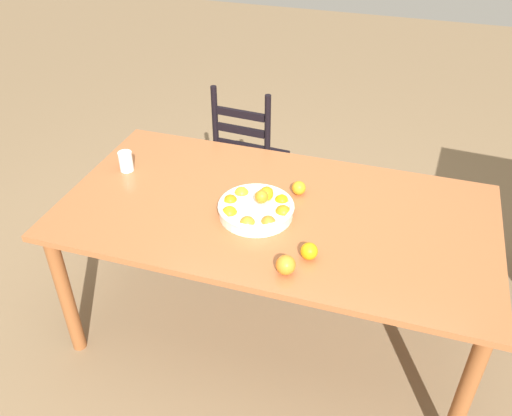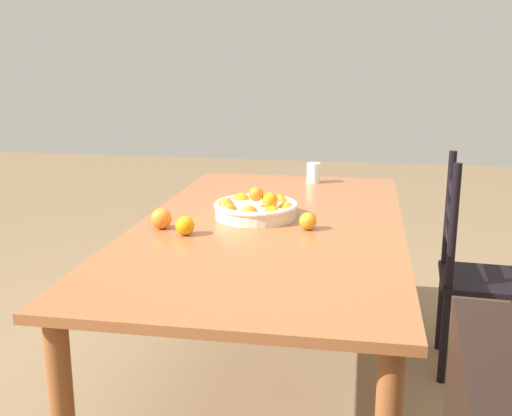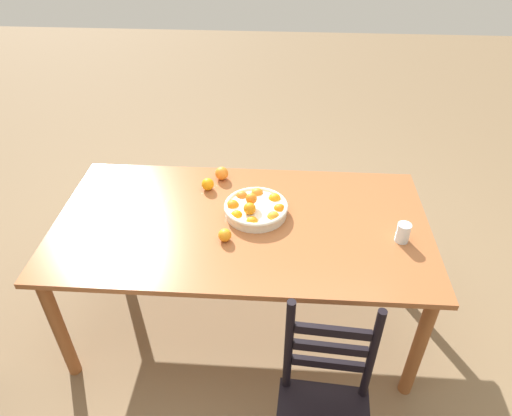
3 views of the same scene
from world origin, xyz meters
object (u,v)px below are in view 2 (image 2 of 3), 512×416
at_px(fruit_bowl, 256,208).
at_px(orange_loose_2, 308,221).
at_px(orange_loose_0, 185,226).
at_px(orange_loose_1, 161,219).
at_px(chair_near_window, 474,274).
at_px(drinking_glass, 313,173).
at_px(dining_table, 270,243).

relative_size(fruit_bowl, orange_loose_2, 5.17).
height_order(orange_loose_0, orange_loose_1, orange_loose_1).
xyz_separation_m(chair_near_window, orange_loose_0, (0.64, -1.15, 0.35)).
height_order(orange_loose_2, drinking_glass, drinking_glass).
relative_size(orange_loose_0, orange_loose_1, 0.90).
bearing_deg(fruit_bowl, chair_near_window, 110.21).
distance_m(fruit_bowl, drinking_glass, 0.77).
bearing_deg(dining_table, drinking_glass, 172.94).
distance_m(orange_loose_1, orange_loose_2, 0.56).
height_order(chair_near_window, drinking_glass, chair_near_window).
distance_m(orange_loose_0, orange_loose_2, 0.47).
xyz_separation_m(chair_near_window, orange_loose_2, (0.49, -0.71, 0.35)).
distance_m(dining_table, chair_near_window, 0.99).
xyz_separation_m(chair_near_window, orange_loose_1, (0.57, -1.27, 0.35)).
xyz_separation_m(orange_loose_2, drinking_glass, (-0.89, -0.06, 0.02)).
distance_m(fruit_bowl, orange_loose_2, 0.27).
bearing_deg(drinking_glass, orange_loose_0, -20.35).
relative_size(orange_loose_2, drinking_glass, 0.65).
relative_size(chair_near_window, fruit_bowl, 2.86).
xyz_separation_m(chair_near_window, fruit_bowl, (0.35, -0.94, 0.35)).
distance_m(dining_table, drinking_glass, 0.84).
height_order(fruit_bowl, orange_loose_1, fruit_bowl).
bearing_deg(orange_loose_1, dining_table, 111.01).
bearing_deg(orange_loose_1, orange_loose_2, 98.59).
bearing_deg(orange_loose_0, dining_table, 127.80).
bearing_deg(orange_loose_1, orange_loose_0, 59.11).
bearing_deg(dining_table, fruit_bowl, -136.21).
bearing_deg(chair_near_window, orange_loose_0, 122.98).
bearing_deg(orange_loose_0, drinking_glass, 159.65).
xyz_separation_m(dining_table, orange_loose_2, (0.07, 0.16, 0.12)).
bearing_deg(dining_table, orange_loose_1, -68.99).
xyz_separation_m(orange_loose_0, orange_loose_2, (-0.15, 0.44, -0.00)).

